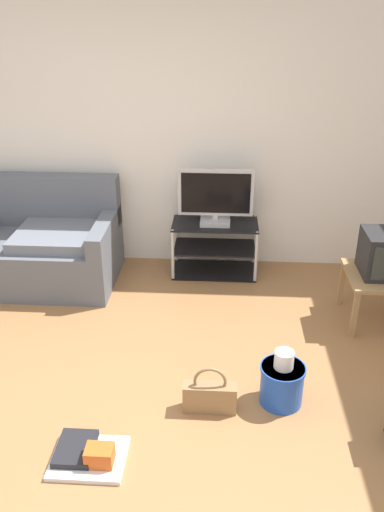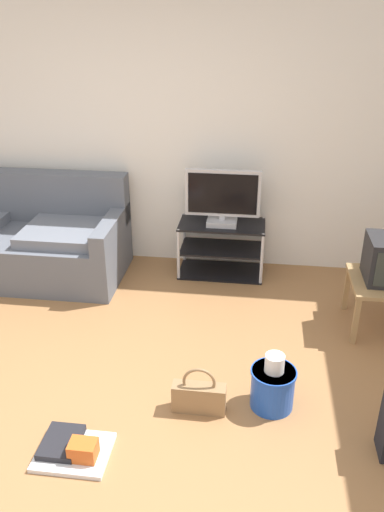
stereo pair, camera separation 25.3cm
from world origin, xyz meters
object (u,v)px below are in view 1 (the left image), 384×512
object	(u,v)px
flat_tv	(216,198)
floor_tray	(88,455)
couch	(8,245)
side_table	(383,281)
tv_stand	(215,248)
cleaning_bucket	(282,381)
handbag	(210,396)

from	to	relation	value
flat_tv	floor_tray	size ratio (longest dim) A/B	1.62
couch	side_table	distance (m)	3.40
tv_stand	cleaning_bucket	size ratio (longest dim) A/B	2.03
cleaning_bucket	floor_tray	size ratio (longest dim) A/B	0.94
side_table	flat_tv	bearing A→B (deg)	150.50
flat_tv	side_table	world-z (taller)	flat_tv
side_table	cleaning_bucket	distance (m)	1.40
handbag	floor_tray	xyz separation A→B (m)	(-0.70, -0.47, -0.07)
tv_stand	handbag	size ratio (longest dim) A/B	2.34
tv_stand	flat_tv	bearing A→B (deg)	-90.00
couch	flat_tv	world-z (taller)	flat_tv
couch	floor_tray	distance (m)	2.58
couch	cleaning_bucket	size ratio (longest dim) A/B	5.12
handbag	cleaning_bucket	size ratio (longest dim) A/B	0.86
couch	flat_tv	bearing A→B (deg)	5.80
couch	cleaning_bucket	world-z (taller)	couch
flat_tv	floor_tray	bearing A→B (deg)	-105.74
flat_tv	handbag	xyz separation A→B (m)	(0.01, -1.95, -0.67)
couch	side_table	xyz separation A→B (m)	(3.35, -0.58, 0.04)
flat_tv	side_table	bearing A→B (deg)	-29.50
couch	cleaning_bucket	bearing A→B (deg)	-33.76
tv_stand	flat_tv	xyz separation A→B (m)	(0.00, -0.02, 0.52)
flat_tv	couch	bearing A→B (deg)	-174.20
tv_stand	flat_tv	distance (m)	0.52
couch	cleaning_bucket	xyz separation A→B (m)	(2.45, -1.64, -0.17)
side_table	tv_stand	bearing A→B (deg)	149.80
flat_tv	cleaning_bucket	bearing A→B (deg)	-75.19
flat_tv	handbag	distance (m)	2.06
couch	cleaning_bucket	distance (m)	2.96
cleaning_bucket	side_table	bearing A→B (deg)	49.70
handbag	side_table	bearing A→B (deg)	40.41
side_table	handbag	bearing A→B (deg)	-139.59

